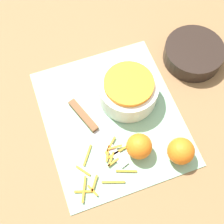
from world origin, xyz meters
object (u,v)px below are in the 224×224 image
knife (88,121)px  orange_left (139,146)px  bowl_dark (193,54)px  bowl_speckled (128,90)px  orange_right (181,151)px

knife → orange_left: size_ratio=3.43×
bowl_dark → knife: 0.38m
bowl_speckled → orange_right: size_ratio=2.36×
orange_left → orange_right: bearing=63.1°
knife → bowl_dark: bearing=85.7°
knife → orange_left: (0.12, 0.10, 0.03)m
bowl_speckled → bowl_dark: bearing=104.7°
bowl_dark → orange_left: bearing=-50.3°
bowl_speckled → orange_left: size_ratio=2.44×
bowl_dark → orange_right: bearing=-32.5°
knife → orange_left: bearing=19.6°
knife → bowl_speckled: bearing=86.4°
bowl_speckled → bowl_dark: 0.25m
knife → orange_right: orange_right is taller
bowl_dark → orange_left: size_ratio=2.62×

